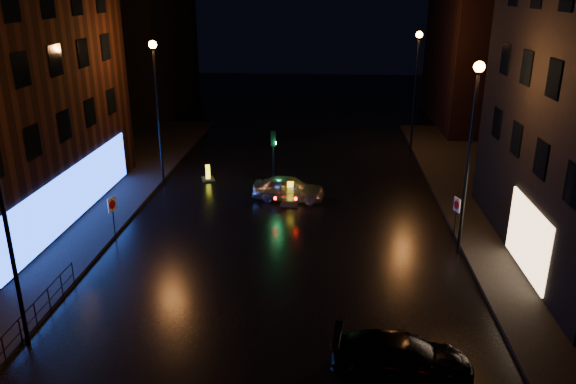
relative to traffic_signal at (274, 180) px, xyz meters
name	(u,v)px	position (x,y,z in m)	size (l,w,h in m)	color
ground	(270,321)	(1.20, -14.00, -0.50)	(120.00, 120.00, 0.00)	black
pavement_left	(10,220)	(-12.80, -6.00, -0.43)	(12.00, 44.00, 0.15)	black
building_far_left	(134,35)	(-14.80, 21.00, 6.50)	(8.00, 16.00, 14.00)	black
building_far_right	(487,52)	(16.20, 18.00, 5.50)	(8.00, 14.00, 12.00)	black
street_lamp_lfar	(156,92)	(-6.60, 0.00, 5.06)	(0.44, 0.44, 8.37)	black
street_lamp_rnear	(472,131)	(9.00, -8.00, 5.06)	(0.44, 0.44, 8.37)	black
street_lamp_rfar	(416,74)	(9.00, 8.00, 5.06)	(0.44, 0.44, 8.37)	black
traffic_signal	(274,180)	(0.00, 0.00, 0.00)	(1.40, 2.40, 3.45)	black
guard_railing	(34,309)	(-6.80, -15.00, 0.24)	(0.05, 6.04, 1.00)	black
silver_hatchback	(289,188)	(1.01, -1.92, 0.16)	(1.57, 3.91, 1.33)	#B6BABE
dark_sedan	(402,356)	(5.48, -16.58, 0.12)	(1.73, 4.26, 1.24)	black
bollard_near	(290,198)	(1.15, -2.41, -0.24)	(1.01, 1.44, 1.21)	black
bollard_far	(208,177)	(-4.15, 1.11, -0.29)	(1.04, 1.26, 0.95)	black
road_sign_left	(112,208)	(-6.70, -7.72, 1.07)	(0.23, 0.49, 2.10)	black
road_sign_right	(457,208)	(9.10, -6.51, 1.03)	(0.21, 0.48, 2.05)	black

